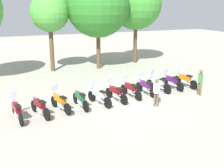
% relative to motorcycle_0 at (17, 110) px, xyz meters
% --- Properties ---
extents(ground_plane, '(80.00, 80.00, 0.00)m').
position_rel_motorcycle_0_xyz_m(ground_plane, '(5.73, 0.78, -0.52)').
color(ground_plane, '#ADA899').
extents(motorcycle_0, '(0.62, 2.19, 1.37)m').
position_rel_motorcycle_0_xyz_m(motorcycle_0, '(0.00, 0.00, 0.00)').
color(motorcycle_0, black).
rests_on(motorcycle_0, ground_plane).
extents(motorcycle_1, '(0.78, 2.15, 0.99)m').
position_rel_motorcycle_0_xyz_m(motorcycle_1, '(1.14, 0.14, -0.01)').
color(motorcycle_1, black).
rests_on(motorcycle_1, ground_plane).
extents(motorcycle_2, '(0.77, 2.15, 1.37)m').
position_rel_motorcycle_0_xyz_m(motorcycle_2, '(2.28, 0.43, 0.00)').
color(motorcycle_2, black).
rests_on(motorcycle_2, ground_plane).
extents(motorcycle_3, '(0.62, 2.19, 0.99)m').
position_rel_motorcycle_0_xyz_m(motorcycle_3, '(3.44, 0.49, -0.01)').
color(motorcycle_3, black).
rests_on(motorcycle_3, ground_plane).
extents(motorcycle_4, '(0.81, 2.14, 1.37)m').
position_rel_motorcycle_0_xyz_m(motorcycle_4, '(4.57, 0.52, 0.00)').
color(motorcycle_4, black).
rests_on(motorcycle_4, ground_plane).
extents(motorcycle_5, '(0.67, 2.17, 1.37)m').
position_rel_motorcycle_0_xyz_m(motorcycle_5, '(5.72, 0.70, 0.00)').
color(motorcycle_5, black).
rests_on(motorcycle_5, ground_plane).
extents(motorcycle_6, '(0.62, 2.18, 1.37)m').
position_rel_motorcycle_0_xyz_m(motorcycle_6, '(6.87, 1.00, 0.00)').
color(motorcycle_6, black).
rests_on(motorcycle_6, ground_plane).
extents(motorcycle_7, '(0.62, 2.19, 1.37)m').
position_rel_motorcycle_0_xyz_m(motorcycle_7, '(8.01, 1.11, 0.00)').
color(motorcycle_7, black).
rests_on(motorcycle_7, ground_plane).
extents(motorcycle_8, '(0.75, 2.15, 1.37)m').
position_rel_motorcycle_0_xyz_m(motorcycle_8, '(9.15, 1.42, 0.00)').
color(motorcycle_8, black).
rests_on(motorcycle_8, ground_plane).
extents(motorcycle_9, '(0.62, 2.18, 1.37)m').
position_rel_motorcycle_0_xyz_m(motorcycle_9, '(10.30, 1.50, 0.00)').
color(motorcycle_9, black).
rests_on(motorcycle_9, ground_plane).
extents(motorcycle_10, '(0.62, 2.18, 1.37)m').
position_rel_motorcycle_0_xyz_m(motorcycle_10, '(11.44, 1.54, 0.00)').
color(motorcycle_10, black).
rests_on(motorcycle_10, ground_plane).
extents(person_0, '(0.24, 0.41, 1.66)m').
position_rel_motorcycle_0_xyz_m(person_0, '(11.10, -0.43, 0.45)').
color(person_0, brown).
rests_on(person_0, ground_plane).
extents(person_1, '(0.32, 0.36, 1.62)m').
position_rel_motorcycle_0_xyz_m(person_1, '(7.43, -1.09, 0.42)').
color(person_1, brown).
rests_on(person_1, ground_plane).
extents(tree_1, '(3.26, 3.26, 6.63)m').
position_rel_motorcycle_0_xyz_m(tree_1, '(3.93, 10.14, 4.43)').
color(tree_1, brown).
rests_on(tree_1, ground_plane).
extents(tree_2, '(5.51, 5.51, 8.29)m').
position_rel_motorcycle_0_xyz_m(tree_2, '(7.99, 9.55, 5.00)').
color(tree_2, brown).
rests_on(tree_2, ground_plane).
extents(tree_3, '(4.90, 4.90, 8.14)m').
position_rel_motorcycle_0_xyz_m(tree_3, '(12.27, 10.56, 5.16)').
color(tree_3, brown).
rests_on(tree_3, ground_plane).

